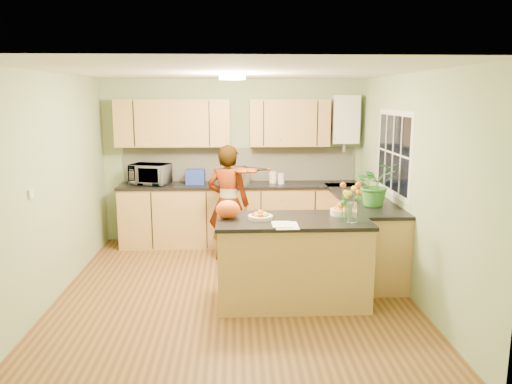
{
  "coord_description": "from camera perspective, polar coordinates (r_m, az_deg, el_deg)",
  "views": [
    {
      "loc": [
        0.02,
        -5.5,
        2.24
      ],
      "look_at": [
        0.28,
        0.5,
        1.09
      ],
      "focal_mm": 35.0,
      "sensor_mm": 36.0,
      "label": 1
    }
  ],
  "objects": [
    {
      "name": "floor",
      "position": [
        5.93,
        -2.53,
        -11.32
      ],
      "size": [
        4.5,
        4.5,
        0.0
      ],
      "primitive_type": "plane",
      "color": "brown",
      "rests_on": "ground"
    },
    {
      "name": "ceiling",
      "position": [
        5.5,
        -2.75,
        13.56
      ],
      "size": [
        4.0,
        4.5,
        0.02
      ],
      "primitive_type": "cube",
      "color": "silver",
      "rests_on": "wall_back"
    },
    {
      "name": "wall_back",
      "position": [
        7.81,
        -2.59,
        3.56
      ],
      "size": [
        4.0,
        0.02,
        2.5
      ],
      "primitive_type": "cube",
      "color": "#90A878",
      "rests_on": "floor"
    },
    {
      "name": "wall_front",
      "position": [
        3.39,
        -2.72,
        -6.08
      ],
      "size": [
        4.0,
        0.02,
        2.5
      ],
      "primitive_type": "cube",
      "color": "#90A878",
      "rests_on": "floor"
    },
    {
      "name": "wall_left",
      "position": [
        5.94,
        -22.31,
        0.45
      ],
      "size": [
        0.02,
        4.5,
        2.5
      ],
      "primitive_type": "cube",
      "color": "#90A878",
      "rests_on": "floor"
    },
    {
      "name": "wall_right",
      "position": [
        5.92,
        17.1,
        0.76
      ],
      "size": [
        0.02,
        4.5,
        2.5
      ],
      "primitive_type": "cube",
      "color": "#90A878",
      "rests_on": "floor"
    },
    {
      "name": "back_counter",
      "position": [
        7.65,
        -1.8,
        -2.51
      ],
      "size": [
        3.64,
        0.62,
        0.94
      ],
      "color": "#A37C41",
      "rests_on": "floor"
    },
    {
      "name": "right_counter",
      "position": [
        6.8,
        11.97,
        -4.46
      ],
      "size": [
        0.62,
        2.24,
        0.94
      ],
      "color": "#A37C41",
      "rests_on": "floor"
    },
    {
      "name": "splashback",
      "position": [
        7.8,
        -1.85,
        3.19
      ],
      "size": [
        3.6,
        0.02,
        0.52
      ],
      "primitive_type": "cube",
      "color": "beige",
      "rests_on": "back_counter"
    },
    {
      "name": "upper_cabinets",
      "position": [
        7.59,
        -3.97,
        7.88
      ],
      "size": [
        3.2,
        0.34,
        0.7
      ],
      "color": "#A37C41",
      "rests_on": "wall_back"
    },
    {
      "name": "boiler",
      "position": [
        7.78,
        10.12,
        8.16
      ],
      "size": [
        0.4,
        0.3,
        0.86
      ],
      "color": "white",
      "rests_on": "wall_back"
    },
    {
      "name": "window_right",
      "position": [
        6.44,
        15.42,
        4.33
      ],
      "size": [
        0.01,
        1.3,
        1.05
      ],
      "color": "white",
      "rests_on": "wall_right"
    },
    {
      "name": "light_switch",
      "position": [
        5.37,
        -24.33,
        -0.18
      ],
      "size": [
        0.02,
        0.09,
        0.09
      ],
      "primitive_type": "cube",
      "color": "white",
      "rests_on": "wall_left"
    },
    {
      "name": "ceiling_lamp",
      "position": [
        5.8,
        -2.73,
        13.04
      ],
      "size": [
        0.3,
        0.3,
        0.07
      ],
      "color": "#FFEABF",
      "rests_on": "ceiling"
    },
    {
      "name": "peninsula_island",
      "position": [
        5.53,
        4.16,
        -7.8
      ],
      "size": [
        1.65,
        0.84,
        0.94
      ],
      "color": "#A37C41",
      "rests_on": "floor"
    },
    {
      "name": "fruit_dish",
      "position": [
        5.36,
        0.51,
        -2.71
      ],
      "size": [
        0.26,
        0.26,
        0.09
      ],
      "color": "beige",
      "rests_on": "peninsula_island"
    },
    {
      "name": "orange_bowl",
      "position": [
        5.62,
        9.65,
        -2.04
      ],
      "size": [
        0.23,
        0.23,
        0.13
      ],
      "color": "beige",
      "rests_on": "peninsula_island"
    },
    {
      "name": "flower_vase",
      "position": [
        5.26,
        11.01,
        -0.17
      ],
      "size": [
        0.25,
        0.25,
        0.46
      ],
      "rotation": [
        0.0,
        0.0,
        0.32
      ],
      "color": "silver",
      "rests_on": "peninsula_island"
    },
    {
      "name": "orange_bag",
      "position": [
        5.39,
        -3.24,
        -1.99
      ],
      "size": [
        0.26,
        0.22,
        0.2
      ],
      "primitive_type": "ellipsoid",
      "rotation": [
        0.0,
        0.0,
        0.0
      ],
      "color": "#FF5815",
      "rests_on": "peninsula_island"
    },
    {
      "name": "papers",
      "position": [
        5.09,
        3.5,
        -3.82
      ],
      "size": [
        0.24,
        0.32,
        0.01
      ],
      "primitive_type": "cube",
      "color": "white",
      "rests_on": "peninsula_island"
    },
    {
      "name": "violinist",
      "position": [
        6.83,
        -3.2,
        -1.29
      ],
      "size": [
        0.67,
        0.54,
        1.61
      ],
      "primitive_type": "imported",
      "rotation": [
        0.0,
        0.0,
        2.84
      ],
      "color": "#D6A683",
      "rests_on": "floor"
    },
    {
      "name": "violin",
      "position": [
        6.53,
        -1.51,
        2.46
      ],
      "size": [
        0.59,
        0.51,
        0.15
      ],
      "primitive_type": null,
      "rotation": [
        0.17,
        0.0,
        -0.61
      ],
      "color": "#4F1404",
      "rests_on": "violinist"
    },
    {
      "name": "microwave",
      "position": [
        7.67,
        -11.99,
        2.02
      ],
      "size": [
        0.64,
        0.53,
        0.31
      ],
      "primitive_type": "imported",
      "rotation": [
        0.0,
        0.0,
        -0.31
      ],
      "color": "white",
      "rests_on": "back_counter"
    },
    {
      "name": "blue_box",
      "position": [
        7.58,
        -6.92,
        1.75
      ],
      "size": [
        0.29,
        0.22,
        0.22
      ],
      "primitive_type": "cube",
      "rotation": [
        0.0,
        0.0,
        -0.06
      ],
      "color": "#213499",
      "rests_on": "back_counter"
    },
    {
      "name": "kettle",
      "position": [
        7.5,
        -1.29,
        1.89
      ],
      "size": [
        0.17,
        0.17,
        0.32
      ],
      "rotation": [
        0.0,
        0.0,
        -0.41
      ],
      "color": "#ACACB0",
      "rests_on": "back_counter"
    },
    {
      "name": "jar_cream",
      "position": [
        7.62,
        1.95,
        1.69
      ],
      "size": [
        0.15,
        0.15,
        0.18
      ],
      "primitive_type": "cylinder",
      "rotation": [
        0.0,
        0.0,
        -0.39
      ],
      "color": "beige",
      "rests_on": "back_counter"
    },
    {
      "name": "jar_white",
      "position": [
        7.55,
        2.89,
        1.55
      ],
      "size": [
        0.11,
        0.11,
        0.16
      ],
      "primitive_type": "cylinder",
      "rotation": [
        0.0,
        0.0,
        -0.1
      ],
      "color": "white",
      "rests_on": "back_counter"
    },
    {
      "name": "potted_plant",
      "position": [
        6.14,
        13.44,
        0.88
      ],
      "size": [
        0.58,
        0.54,
        0.53
      ],
      "primitive_type": "imported",
      "rotation": [
        0.0,
        0.0,
        0.3
      ],
      "color": "#327B29",
      "rests_on": "right_counter"
    }
  ]
}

